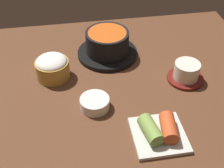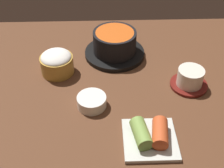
% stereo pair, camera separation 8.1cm
% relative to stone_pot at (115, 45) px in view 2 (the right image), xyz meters
% --- Properties ---
extents(dining_table, '(1.00, 0.76, 0.02)m').
position_rel_stone_pot_xyz_m(dining_table, '(-0.03, -0.16, -0.05)').
color(dining_table, '#56331E').
rests_on(dining_table, ground).
extents(stone_pot, '(0.19, 0.19, 0.08)m').
position_rel_stone_pot_xyz_m(stone_pot, '(0.00, 0.00, 0.00)').
color(stone_pot, black).
rests_on(stone_pot, dining_table).
extents(rice_bowl, '(0.10, 0.10, 0.07)m').
position_rel_stone_pot_xyz_m(rice_bowl, '(-0.17, -0.08, -0.00)').
color(rice_bowl, '#B78C38').
rests_on(rice_bowl, dining_table).
extents(tea_cup_with_saucer, '(0.10, 0.10, 0.06)m').
position_rel_stone_pot_xyz_m(tea_cup_with_saucer, '(0.20, -0.16, -0.01)').
color(tea_cup_with_saucer, maroon).
rests_on(tea_cup_with_saucer, dining_table).
extents(banchan_cup_center, '(0.08, 0.08, 0.03)m').
position_rel_stone_pot_xyz_m(banchan_cup_center, '(-0.07, -0.23, -0.02)').
color(banchan_cup_center, white).
rests_on(banchan_cup_center, dining_table).
extents(kimchi_plate, '(0.12, 0.12, 0.05)m').
position_rel_stone_pot_xyz_m(kimchi_plate, '(0.07, -0.35, -0.02)').
color(kimchi_plate, silver).
rests_on(kimchi_plate, dining_table).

